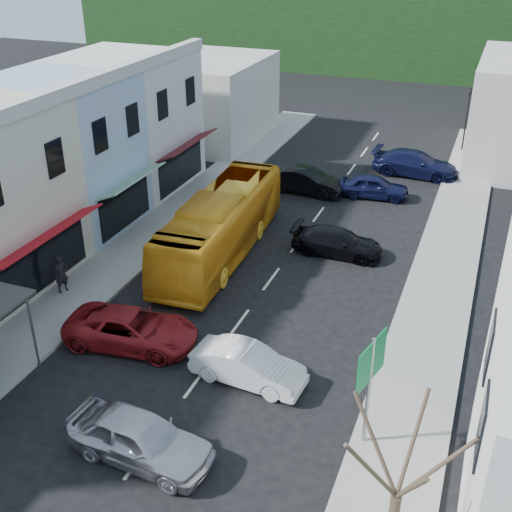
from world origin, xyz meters
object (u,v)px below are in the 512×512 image
at_px(car_silver, 140,440).
at_px(traffic_signal, 466,120).
at_px(bus, 221,226).
at_px(car_red, 132,329).
at_px(direction_sign, 368,394).
at_px(car_white, 248,366).
at_px(pedestrian_left, 61,275).
at_px(street_tree, 396,496).

height_order(car_silver, traffic_signal, traffic_signal).
relative_size(bus, car_red, 2.52).
bearing_deg(traffic_signal, direction_sign, 74.49).
height_order(car_white, pedestrian_left, pedestrian_left).
relative_size(pedestrian_left, direction_sign, 0.41).
height_order(bus, car_white, bus).
bearing_deg(direction_sign, car_silver, -140.37).
height_order(car_silver, car_red, same).
bearing_deg(street_tree, car_white, 133.48).
distance_m(pedestrian_left, street_tree, 18.91).
height_order(bus, car_red, bus).
relative_size(bus, street_tree, 1.69).
bearing_deg(car_red, pedestrian_left, 58.32).
height_order(car_silver, pedestrian_left, pedestrian_left).
height_order(pedestrian_left, street_tree, street_tree).
relative_size(car_white, street_tree, 0.64).
relative_size(direction_sign, traffic_signal, 0.89).
distance_m(direction_sign, traffic_signal, 31.63).
bearing_deg(bus, car_silver, -79.33).
xyz_separation_m(car_red, street_tree, (11.35, -7.07, 2.73)).
bearing_deg(direction_sign, traffic_signal, 103.40).
relative_size(car_silver, car_white, 1.00).
height_order(pedestrian_left, traffic_signal, traffic_signal).
bearing_deg(car_silver, street_tree, -98.55).
bearing_deg(car_white, street_tree, -131.96).
relative_size(car_red, direction_sign, 1.12).
bearing_deg(car_silver, car_white, -15.52).
height_order(pedestrian_left, direction_sign, direction_sign).
distance_m(car_silver, direction_sign, 7.20).
bearing_deg(pedestrian_left, car_white, -80.86).
height_order(car_white, street_tree, street_tree).
xyz_separation_m(car_red, direction_sign, (9.75, -2.11, 1.35)).
distance_m(car_white, car_red, 5.15).
bearing_deg(car_white, car_silver, 164.35).
xyz_separation_m(car_white, pedestrian_left, (-10.03, 2.76, 0.30)).
relative_size(car_red, pedestrian_left, 2.71).
bearing_deg(pedestrian_left, car_red, -90.22).
xyz_separation_m(car_silver, traffic_signal, (6.56, 34.72, 1.61)).
distance_m(car_red, pedestrian_left, 5.41).
height_order(car_silver, direction_sign, direction_sign).
relative_size(car_white, pedestrian_left, 2.59).
xyz_separation_m(car_white, direction_sign, (4.63, -1.61, 1.35)).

